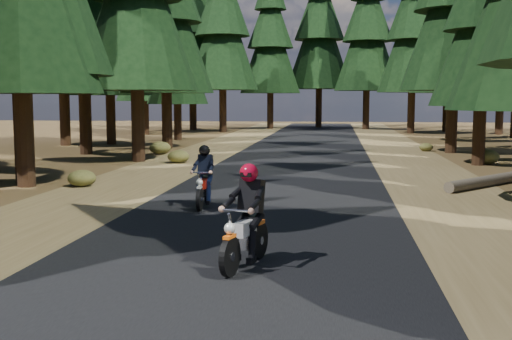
{
  "coord_description": "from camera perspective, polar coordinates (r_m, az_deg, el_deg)",
  "views": [
    {
      "loc": [
        1.59,
        -11.17,
        2.52
      ],
      "look_at": [
        0.0,
        1.5,
        1.1
      ],
      "focal_mm": 45.0,
      "sensor_mm": 36.0,
      "label": 1
    }
  ],
  "objects": [
    {
      "name": "ground",
      "position": [
        11.56,
        -0.93,
        -6.25
      ],
      "size": [
        120.0,
        120.0,
        0.0
      ],
      "primitive_type": "plane",
      "color": "#453618",
      "rests_on": "ground"
    },
    {
      "name": "road",
      "position": [
        16.44,
        1.52,
        -2.45
      ],
      "size": [
        6.0,
        100.0,
        0.01
      ],
      "primitive_type": "cube",
      "color": "black",
      "rests_on": "ground"
    },
    {
      "name": "shoulder_l",
      "position": [
        17.5,
        -13.65,
        -2.11
      ],
      "size": [
        3.2,
        100.0,
        0.01
      ],
      "primitive_type": "cube",
      "color": "brown",
      "rests_on": "ground"
    },
    {
      "name": "shoulder_r",
      "position": [
        16.64,
        17.51,
        -2.65
      ],
      "size": [
        3.2,
        100.0,
        0.01
      ],
      "primitive_type": "cube",
      "color": "brown",
      "rests_on": "ground"
    },
    {
      "name": "log_near",
      "position": [
        20.17,
        20.62,
        -0.78
      ],
      "size": [
        3.67,
        4.22,
        0.32
      ],
      "primitive_type": "cylinder",
      "rotation": [
        0.0,
        1.57,
        0.86
      ],
      "color": "#4C4233",
      "rests_on": "ground"
    },
    {
      "name": "understory_shrubs",
      "position": [
        17.86,
        4.91,
        -0.94
      ],
      "size": [
        14.76,
        31.38,
        0.59
      ],
      "color": "#474C1E",
      "rests_on": "ground"
    },
    {
      "name": "rider_lead",
      "position": [
        9.6,
        -0.97,
        -5.67
      ],
      "size": [
        0.94,
        1.81,
        1.55
      ],
      "rotation": [
        0.0,
        0.0,
        2.89
      ],
      "color": "beige",
      "rests_on": "road"
    },
    {
      "name": "rider_follow",
      "position": [
        14.89,
        -4.68,
        -1.52
      ],
      "size": [
        0.54,
        1.63,
        1.44
      ],
      "rotation": [
        0.0,
        0.0,
        3.17
      ],
      "color": "maroon",
      "rests_on": "road"
    }
  ]
}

